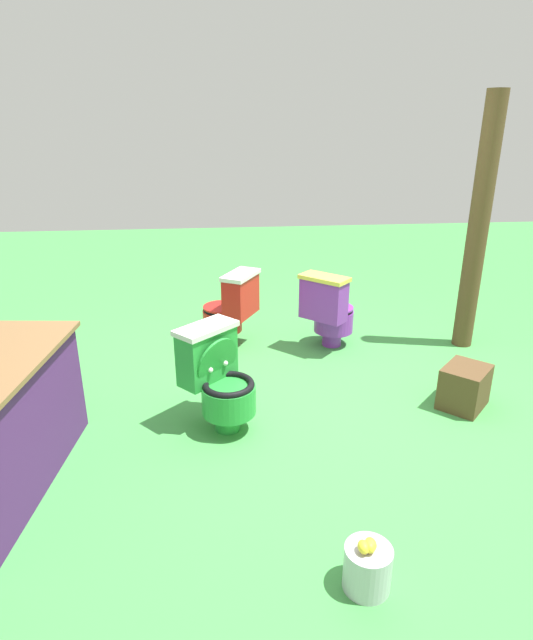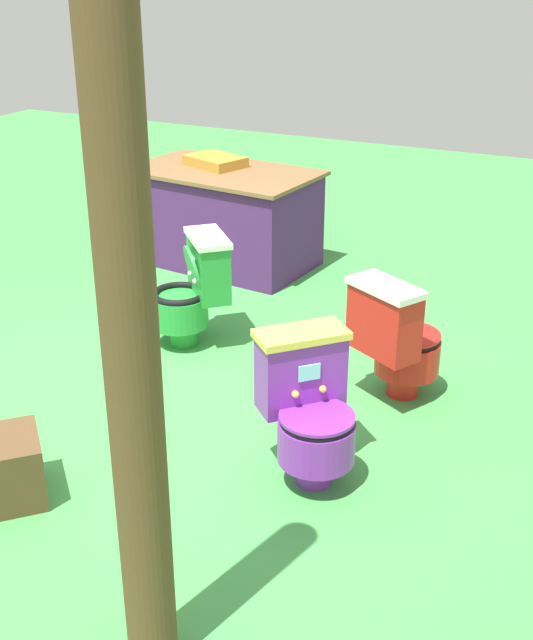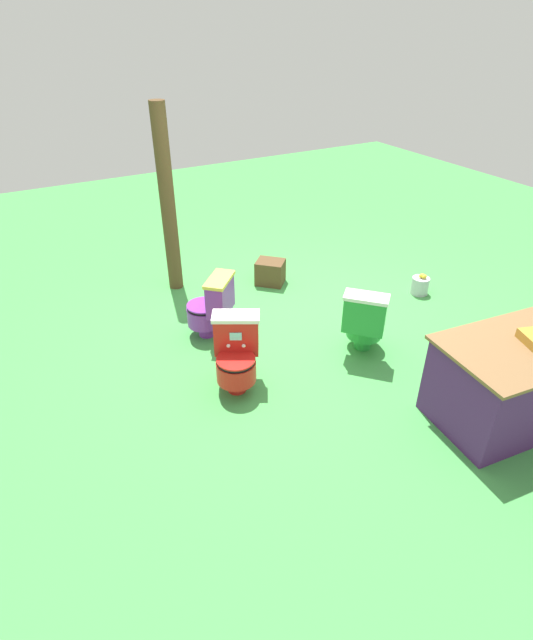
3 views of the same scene
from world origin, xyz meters
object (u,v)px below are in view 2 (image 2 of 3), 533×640
object	(u,v)px
toilet_green	(193,289)
vendor_table	(224,216)
small_crate	(10,468)
wooden_post	(133,384)
toilet_red	(397,339)
toilet_purple	(309,408)

from	to	relation	value
toilet_green	vendor_table	world-z (taller)	vendor_table
vendor_table	small_crate	size ratio (longest dim) A/B	4.36
small_crate	wooden_post	bearing A→B (deg)	-25.09
wooden_post	toilet_green	bearing A→B (deg)	117.00
toilet_green	toilet_red	world-z (taller)	same
toilet_red	toilet_purple	size ratio (longest dim) A/B	1.00
vendor_table	wooden_post	size ratio (longest dim) A/B	0.68
toilet_green	wooden_post	distance (m)	2.74
toilet_red	small_crate	xyz separation A→B (m)	(-1.32, -1.68, -0.21)
toilet_purple	small_crate	distance (m)	1.42
toilet_red	toilet_purple	world-z (taller)	same
toilet_red	toilet_purple	distance (m)	0.92
vendor_table	toilet_green	bearing A→B (deg)	-69.14
vendor_table	wooden_post	bearing A→B (deg)	-65.24
toilet_green	vendor_table	xyz separation A→B (m)	(-0.54, 1.41, 0.02)
toilet_purple	wooden_post	xyz separation A→B (m)	(-0.06, -1.30, 0.76)
toilet_red	wooden_post	size ratio (longest dim) A/B	0.32
vendor_table	toilet_red	bearing A→B (deg)	-38.65
vendor_table	wooden_post	distance (m)	4.20
toilet_green	small_crate	size ratio (longest dim) A/B	2.05
small_crate	vendor_table	bearing A→B (deg)	100.75
toilet_green	toilet_purple	size ratio (longest dim) A/B	1.00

